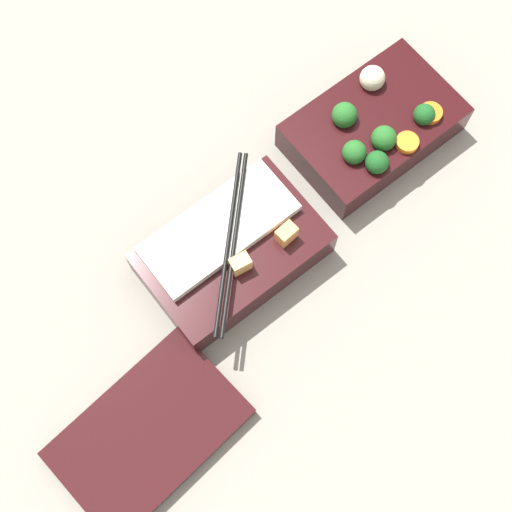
# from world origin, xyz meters

# --- Properties ---
(ground_plane) EXTENTS (3.00, 3.00, 0.00)m
(ground_plane) POSITION_xyz_m (0.00, 0.00, 0.00)
(ground_plane) COLOR gray
(bento_tray_vegetable) EXTENTS (0.21, 0.14, 0.07)m
(bento_tray_vegetable) POSITION_xyz_m (-0.13, 0.00, 0.03)
(bento_tray_vegetable) COLOR black
(bento_tray_vegetable) RESTS_ON ground_plane
(bento_tray_rice) EXTENTS (0.21, 0.17, 0.07)m
(bento_tray_rice) POSITION_xyz_m (0.11, 0.02, 0.03)
(bento_tray_rice) COLOR black
(bento_tray_rice) RESTS_ON ground_plane
(bento_lid) EXTENTS (0.22, 0.15, 0.02)m
(bento_lid) POSITION_xyz_m (0.31, 0.13, 0.01)
(bento_lid) COLOR black
(bento_lid) RESTS_ON ground_plane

